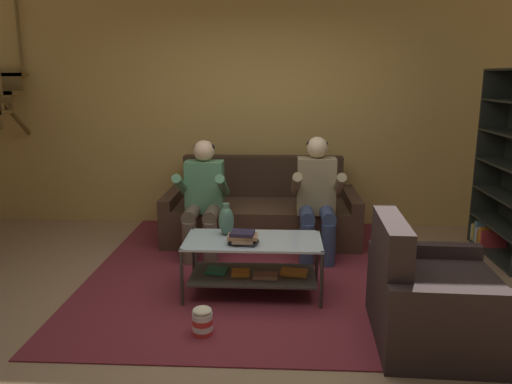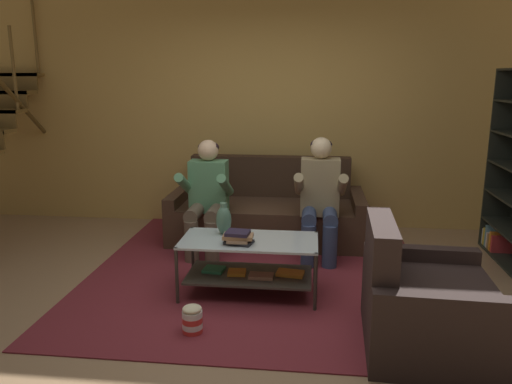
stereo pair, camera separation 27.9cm
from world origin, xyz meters
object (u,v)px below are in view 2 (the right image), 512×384
at_px(couch, 268,213).
at_px(book_stack, 238,237).
at_px(armchair, 423,306).
at_px(coffee_table, 250,259).
at_px(person_seated_left, 207,193).
at_px(vase, 224,219).
at_px(person_seated_right, 320,194).
at_px(popcorn_tub, 192,319).

relative_size(couch, book_stack, 8.47).
bearing_deg(book_stack, armchair, -23.46).
xyz_separation_m(couch, coffee_table, (-0.01, -1.49, 0.03)).
height_order(person_seated_left, coffee_table, person_seated_left).
bearing_deg(book_stack, coffee_table, 55.11).
height_order(couch, vase, couch).
relative_size(person_seated_left, vase, 4.28).
height_order(coffee_table, book_stack, book_stack).
xyz_separation_m(person_seated_right, armchair, (0.67, -1.63, -0.36)).
relative_size(coffee_table, popcorn_tub, 5.27).
height_order(vase, book_stack, vase).
bearing_deg(person_seated_left, person_seated_right, 0.19).
height_order(vase, popcorn_tub, vase).
xyz_separation_m(couch, vase, (-0.24, -1.37, 0.32)).
relative_size(person_seated_left, popcorn_tub, 5.45).
bearing_deg(vase, armchair, -28.74).
relative_size(person_seated_right, book_stack, 4.84).
xyz_separation_m(vase, book_stack, (0.16, -0.24, -0.08)).
bearing_deg(armchair, coffee_table, 151.05).
bearing_deg(armchair, person_seated_right, 112.36).
bearing_deg(popcorn_tub, book_stack, 67.81).
relative_size(couch, armchair, 2.14).
xyz_separation_m(person_seated_left, coffee_table, (0.55, -0.94, -0.32)).
xyz_separation_m(person_seated_left, armchair, (1.79, -1.62, -0.34)).
bearing_deg(popcorn_tub, person_seated_left, 98.18).
xyz_separation_m(person_seated_right, popcorn_tub, (-0.89, -1.64, -0.54)).
bearing_deg(popcorn_tub, person_seated_right, 61.54).
xyz_separation_m(vase, armchair, (1.48, -0.81, -0.31)).
bearing_deg(coffee_table, book_stack, -124.89).
xyz_separation_m(book_stack, popcorn_tub, (-0.24, -0.59, -0.42)).
height_order(person_seated_right, book_stack, person_seated_right).
height_order(coffee_table, popcorn_tub, coffee_table).
bearing_deg(popcorn_tub, armchair, 0.53).
xyz_separation_m(person_seated_right, coffee_table, (-0.57, -0.94, -0.34)).
bearing_deg(book_stack, couch, 86.87).
height_order(couch, book_stack, couch).
relative_size(coffee_table, book_stack, 4.51).
distance_m(person_seated_left, vase, 0.87).
bearing_deg(person_seated_left, armchair, -42.13).
xyz_separation_m(person_seated_right, vase, (-0.81, -0.82, -0.04)).
relative_size(couch, coffee_table, 1.88).
distance_m(coffee_table, armchair, 1.42).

